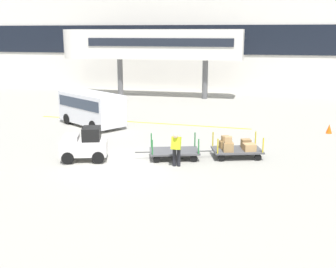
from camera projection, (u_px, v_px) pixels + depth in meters
ground_plane at (126, 165)px, 18.95m from camera, size 120.00×120.00×0.00m
apron_lead_line at (140, 122)px, 27.88m from camera, size 14.59×1.08×0.01m
terminal_building at (206, 44)px, 42.48m from camera, size 63.09×2.51×9.26m
jet_bridge at (143, 45)px, 37.81m from camera, size 16.50×3.00×6.06m
baggage_tug at (85, 145)px, 19.44m from camera, size 2.33×1.73×1.58m
baggage_cart_lead at (174, 152)px, 19.82m from camera, size 3.08×2.00×1.10m
baggage_cart_middle at (236, 147)px, 19.96m from camera, size 3.08×2.00×1.12m
baggage_handler at (176, 148)px, 18.51m from camera, size 0.40×0.44×1.56m
shuttle_van at (91, 107)px, 26.61m from camera, size 5.05×4.24×2.10m
safety_cone_near at (329, 129)px, 24.79m from camera, size 0.36×0.36×0.55m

